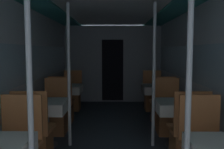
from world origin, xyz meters
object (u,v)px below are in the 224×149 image
at_px(support_pole_left_1, 69,76).
at_px(dining_table_right_2, 157,90).
at_px(chair_left_near_1, 35,140).
at_px(chair_left_far_2, 72,98).
at_px(chair_right_near_1, 187,141).
at_px(chair_left_near_2, 62,109).
at_px(support_pole_right_0, 188,97).
at_px(support_pole_left_0, 30,97).
at_px(chair_right_far_2, 153,98).
at_px(dining_table_right_1, 177,108).
at_px(dining_table_left_1, 46,108).
at_px(chair_right_near_2, 162,109).
at_px(chair_left_far_1, 55,117).
at_px(support_pole_right_1, 154,76).
at_px(chair_right_far_1, 168,117).
at_px(dining_table_left_2, 67,90).

distance_m(support_pole_left_1, dining_table_right_2, 2.58).
distance_m(chair_left_near_1, chair_left_far_2, 3.06).
distance_m(chair_left_near_1, chair_right_near_1, 2.10).
bearing_deg(chair_left_near_2, support_pole_right_0, -60.73).
bearing_deg(support_pole_left_0, chair_right_far_2, 68.10).
bearing_deg(chair_right_near_1, support_pole_left_0, -144.38).
xyz_separation_m(support_pole_right_0, dining_table_right_1, (0.38, 1.84, -0.52)).
relative_size(dining_table_left_1, dining_table_right_2, 1.00).
height_order(dining_table_left_1, chair_right_near_1, chair_right_near_1).
height_order(chair_left_near_2, dining_table_right_2, chair_left_near_2).
xyz_separation_m(dining_table_left_1, dining_table_right_1, (2.10, 0.00, 0.00)).
xyz_separation_m(dining_table_right_1, dining_table_right_2, (0.00, 1.84, 0.00)).
relative_size(dining_table_right_1, chair_right_near_2, 0.72).
height_order(chair_left_far_2, chair_right_far_2, same).
bearing_deg(chair_left_far_1, dining_table_right_1, 163.89).
relative_size(chair_left_near_2, support_pole_right_0, 0.45).
xyz_separation_m(chair_left_near_1, dining_table_right_1, (2.10, 0.61, 0.31)).
height_order(chair_left_far_2, dining_table_right_1, chair_left_far_2).
bearing_deg(chair_left_far_2, dining_table_left_1, 90.00).
distance_m(support_pole_left_1, chair_right_near_1, 2.01).
bearing_deg(support_pole_left_1, support_pole_right_0, -53.77).
bearing_deg(chair_left_far_2, support_pole_left_0, 95.00).
xyz_separation_m(dining_table_right_1, chair_right_far_2, (0.00, 2.45, -0.31)).
relative_size(chair_left_near_2, support_pole_right_1, 0.45).
height_order(support_pole_right_0, chair_right_near_2, support_pole_right_0).
height_order(dining_table_left_1, support_pole_right_1, support_pole_right_1).
distance_m(support_pole_left_0, chair_left_near_2, 3.21).
bearing_deg(chair_right_near_1, chair_left_far_1, 149.99).
distance_m(chair_right_near_1, chair_right_far_1, 1.21).
xyz_separation_m(support_pole_left_1, chair_left_near_2, (-0.38, 1.24, -0.83)).
xyz_separation_m(chair_left_far_2, chair_right_near_1, (2.10, -3.06, 0.00)).
height_order(support_pole_right_0, dining_table_right_1, support_pole_right_0).
xyz_separation_m(chair_right_far_1, chair_right_near_2, (0.00, 0.63, 0.00)).
bearing_deg(dining_table_left_2, chair_right_near_1, -49.38).
height_order(support_pole_left_1, support_pole_right_1, same).
xyz_separation_m(chair_left_near_1, support_pole_right_1, (1.73, 0.61, 0.83)).
xyz_separation_m(dining_table_left_1, dining_table_right_2, (2.10, 1.84, 0.00)).
distance_m(dining_table_left_1, chair_left_far_1, 0.68).
bearing_deg(chair_right_near_1, dining_table_left_2, 130.62).
bearing_deg(dining_table_right_1, chair_right_far_1, 90.00).
relative_size(chair_left_near_2, chair_right_near_1, 1.00).
bearing_deg(chair_left_near_1, dining_table_left_2, 90.00).
xyz_separation_m(chair_left_far_1, chair_left_far_2, (0.00, 1.84, 0.00)).
height_order(support_pole_left_1, dining_table_right_2, support_pole_left_1).
bearing_deg(chair_left_far_2, chair_right_near_2, 149.99).
bearing_deg(chair_left_near_2, chair_right_far_1, -16.68).
xyz_separation_m(dining_table_left_2, chair_left_far_2, (0.00, 0.61, -0.31)).
bearing_deg(chair_right_far_2, chair_left_far_2, 0.00).
bearing_deg(support_pole_left_1, dining_table_left_2, 101.51).
distance_m(dining_table_right_1, chair_right_far_1, 0.68).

